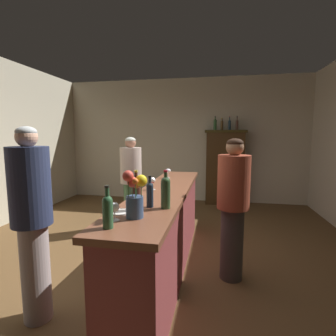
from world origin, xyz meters
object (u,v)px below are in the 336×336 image
at_px(bar_counter, 164,230).
at_px(display_bottle_midleft, 222,125).
at_px(wine_bottle_pinot, 166,191).
at_px(display_bottle_center, 229,124).
at_px(display_bottle_midright, 237,124).
at_px(wine_glass_front, 153,181).
at_px(cheese_plate, 120,212).
at_px(patron_in_navy, 32,217).
at_px(wine_glass_rear, 115,208).
at_px(display_bottle_left, 215,124).
at_px(wine_bottle_syrah, 136,193).
at_px(display_cabinet, 225,166).
at_px(wine_bottle_riesling, 150,193).
at_px(patron_near_entrance, 131,179).
at_px(wine_bottle_rose, 108,210).
at_px(wine_glass_mid, 168,171).
at_px(flower_arrangement, 135,196).
at_px(bartender, 233,204).

distance_m(bar_counter, display_bottle_midleft, 3.54).
distance_m(wine_bottle_pinot, display_bottle_center, 4.07).
bearing_deg(display_bottle_midright, wine_glass_front, -109.34).
relative_size(cheese_plate, patron_in_navy, 0.10).
relative_size(display_bottle_midleft, display_bottle_midright, 0.89).
bearing_deg(wine_glass_rear, cheese_plate, 99.82).
bearing_deg(wine_glass_front, bar_counter, 13.33).
relative_size(display_bottle_left, patron_in_navy, 0.19).
bearing_deg(bar_counter, cheese_plate, -100.09).
relative_size(wine_bottle_syrah, cheese_plate, 1.92).
height_order(wine_bottle_syrah, display_bottle_midleft, display_bottle_midleft).
xyz_separation_m(display_cabinet, display_bottle_center, (0.08, 0.00, 0.95)).
relative_size(display_cabinet, display_bottle_center, 5.66).
xyz_separation_m(wine_bottle_riesling, display_bottle_center, (0.82, 3.94, 0.74)).
xyz_separation_m(wine_bottle_syrah, wine_glass_rear, (-0.08, -0.26, -0.06)).
bearing_deg(display_cabinet, cheese_plate, -102.65).
xyz_separation_m(display_bottle_midright, patron_near_entrance, (-1.86, -1.90, -0.99)).
bearing_deg(display_bottle_midleft, wine_bottle_syrah, -100.10).
distance_m(wine_bottle_rose, wine_glass_mid, 2.07).
bearing_deg(display_bottle_center, wine_bottle_riesling, -101.70).
bearing_deg(patron_near_entrance, display_cabinet, 106.05).
height_order(wine_bottle_syrah, wine_glass_mid, wine_bottle_syrah).
distance_m(display_cabinet, cheese_plate, 4.25).
xyz_separation_m(bar_counter, display_bottle_midleft, (0.67, 3.21, 1.35)).
bearing_deg(wine_bottle_syrah, wine_glass_rear, -107.60).
xyz_separation_m(wine_glass_rear, display_bottle_center, (0.98, 4.33, 0.77)).
bearing_deg(wine_glass_front, display_bottle_midleft, 76.08).
distance_m(wine_bottle_rose, flower_arrangement, 0.27).
xyz_separation_m(wine_glass_rear, cheese_plate, (-0.03, 0.19, -0.09)).
relative_size(wine_bottle_pinot, display_bottle_midleft, 1.19).
distance_m(wine_bottle_rose, display_bottle_center, 4.64).
bearing_deg(wine_bottle_rose, patron_near_entrance, 105.81).
bearing_deg(flower_arrangement, display_bottle_left, 82.84).
relative_size(wine_bottle_syrah, display_bottle_center, 1.11).
bearing_deg(display_bottle_center, cheese_plate, -103.67).
height_order(display_bottle_center, display_bottle_midright, display_bottle_midright).
bearing_deg(display_cabinet, wine_glass_mid, -109.89).
xyz_separation_m(cheese_plate, display_bottle_center, (1.01, 4.15, 0.86)).
height_order(wine_bottle_pinot, display_bottle_midleft, display_bottle_midleft).
xyz_separation_m(bar_counter, display_bottle_center, (0.84, 3.21, 1.35)).
relative_size(wine_bottle_riesling, wine_glass_front, 1.92).
distance_m(display_bottle_midright, bartender, 3.37).
xyz_separation_m(display_bottle_left, patron_near_entrance, (-1.37, -1.90, -1.00)).
bearing_deg(wine_bottle_riesling, patron_in_navy, -164.62).
bearing_deg(wine_bottle_syrah, wine_glass_mid, 91.92).
bearing_deg(wine_bottle_pinot, bar_counter, 102.50).
bearing_deg(patron_in_navy, bartender, -27.53).
bearing_deg(wine_bottle_pinot, wine_bottle_syrah, -150.48).
height_order(display_bottle_center, patron_near_entrance, display_bottle_center).
relative_size(bar_counter, display_cabinet, 1.70).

